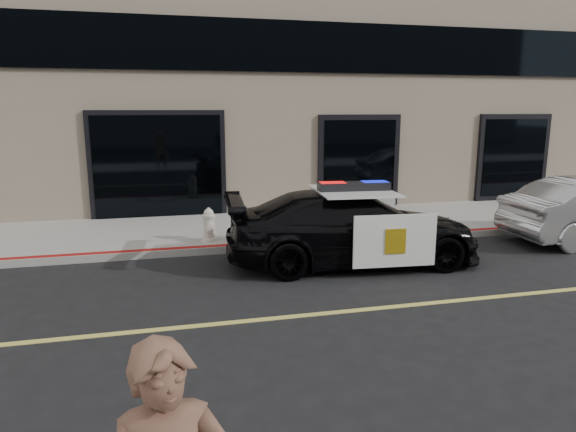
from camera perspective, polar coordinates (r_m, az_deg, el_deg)
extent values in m
plane|color=black|center=(7.32, -5.78, -11.67)|extent=(120.00, 120.00, 0.00)
cube|color=gray|center=(12.27, -9.22, -1.67)|extent=(60.00, 3.50, 0.15)
cube|color=#756856|center=(17.45, -11.43, 21.84)|extent=(60.00, 7.00, 12.00)
imported|color=black|center=(9.82, 7.20, -1.29)|extent=(2.71, 5.12, 1.40)
cube|color=white|center=(9.05, 11.80, -2.73)|extent=(1.49, 0.15, 0.93)
cube|color=white|center=(10.89, 8.07, -0.13)|extent=(1.49, 0.15, 0.93)
cube|color=white|center=(9.68, 7.31, 2.81)|extent=(1.52, 1.78, 0.02)
cube|color=gold|center=(9.02, 11.86, -2.78)|extent=(0.37, 0.04, 0.44)
cube|color=black|center=(9.67, 7.32, 3.28)|extent=(1.36, 0.45, 0.16)
cube|color=red|center=(9.56, 4.98, 3.31)|extent=(0.49, 0.34, 0.15)
cube|color=#0C19CC|center=(9.79, 9.61, 3.39)|extent=(0.49, 0.34, 0.15)
cylinder|color=beige|center=(11.04, -8.72, -2.59)|extent=(0.33, 0.33, 0.07)
cylinder|color=beige|center=(10.98, -8.76, -1.25)|extent=(0.24, 0.24, 0.45)
cylinder|color=beige|center=(10.92, -8.80, 0.00)|extent=(0.28, 0.28, 0.05)
sphere|color=beige|center=(10.91, -8.81, 0.28)|extent=(0.21, 0.21, 0.21)
cylinder|color=beige|center=(10.89, -8.83, 0.75)|extent=(0.06, 0.06, 0.06)
cylinder|color=beige|center=(11.11, -8.84, -0.76)|extent=(0.12, 0.11, 0.12)
cylinder|color=beige|center=(10.81, -8.70, -1.11)|extent=(0.12, 0.11, 0.12)
cylinder|color=beige|center=(10.80, -8.68, -1.47)|extent=(0.15, 0.13, 0.15)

